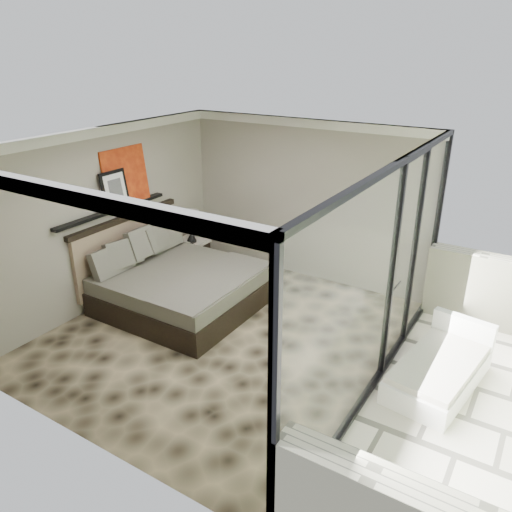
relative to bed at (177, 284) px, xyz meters
The scene contains 13 objects.
floor 1.28m from the bed, 16.98° to the right, with size 5.00×5.00×0.00m, color black.
ceiling 2.71m from the bed, 16.98° to the right, with size 4.50×5.00×0.02m, color silver.
back_wall 2.64m from the bed, 61.21° to the left, with size 4.50×0.02×2.80m, color gray.
left_wall 1.53m from the bed, 161.48° to the right, with size 0.02×5.00×2.80m, color gray.
glass_wall 3.59m from the bed, ahead, with size 0.08×5.00×2.80m, color white.
terrace_slab 4.95m from the bed, ahead, with size 3.00×5.00×0.12m, color beige.
picture_ledge 1.54m from the bed, 165.65° to the right, with size 0.12×2.20×0.05m, color black.
bed is the anchor object (origin of this frame).
nightstand 1.58m from the bed, 120.14° to the left, with size 0.55×0.55×0.55m, color black.
table_lamp 1.63m from the bed, 119.59° to the left, with size 0.32×0.32×0.58m.
abstract_canvas 1.91m from the bed, behind, with size 0.04×0.90×0.90m, color #BF4D10.
framed_print 1.76m from the bed, 168.56° to the right, with size 0.03×0.50×0.60m, color black.
lounger 4.10m from the bed, ahead, with size 1.02×1.71×0.63m.
Camera 1 is at (3.71, -5.05, 3.89)m, focal length 35.00 mm.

